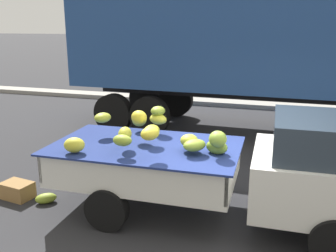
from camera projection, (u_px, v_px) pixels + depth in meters
ground at (228, 222)px, 5.69m from camera, size 220.00×220.00×0.00m
curb_strip at (265, 105)px, 13.54m from camera, size 80.00×0.80×0.16m
pickup_truck at (280, 170)px, 5.36m from camera, size 5.23×1.91×1.70m
semi_trailer at (295, 40)px, 9.50m from camera, size 12.03×2.75×3.95m
fallen_banana_bunch_near_tailgate at (46, 198)px, 6.27m from camera, size 0.41×0.38×0.17m
produce_crate at (17, 190)px, 6.44m from camera, size 0.57×0.43×0.28m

